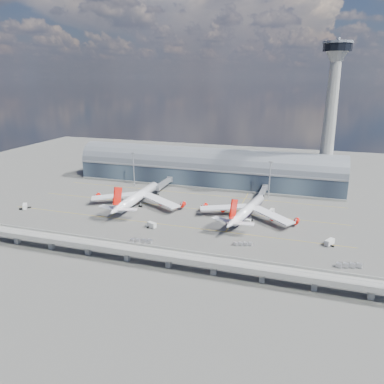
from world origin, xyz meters
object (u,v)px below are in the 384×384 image
(control_tower, at_px, (330,119))
(cargo_train_0, at_px, (141,241))
(service_truck_2, at_px, (245,221))
(cargo_train_1, at_px, (243,244))
(floodlight_mast_left, at_px, (134,168))
(service_truck_4, at_px, (272,212))
(floodlight_mast_right, at_px, (270,179))
(service_truck_3, at_px, (330,242))
(service_truck_1, at_px, (152,225))
(cargo_train_2, at_px, (349,265))
(service_truck_0, at_px, (25,207))
(airliner_right, at_px, (247,211))
(airliner_left, at_px, (137,197))
(service_truck_5, at_px, (119,200))

(control_tower, bearing_deg, cargo_train_0, -126.14)
(service_truck_2, xyz_separation_m, cargo_train_1, (4.32, -29.29, -0.48))
(floodlight_mast_left, xyz_separation_m, service_truck_4, (105.28, -29.70, -12.18))
(floodlight_mast_right, distance_m, cargo_train_0, 105.61)
(service_truck_2, xyz_separation_m, service_truck_3, (44.53, -15.91, 0.16))
(service_truck_1, relative_size, service_truck_3, 0.91)
(service_truck_1, bearing_deg, cargo_train_0, -149.54)
(cargo_train_0, height_order, cargo_train_2, cargo_train_2)
(service_truck_0, relative_size, cargo_train_1, 0.73)
(cargo_train_2, bearing_deg, service_truck_4, 50.00)
(service_truck_3, distance_m, cargo_train_0, 92.53)
(floodlight_mast_left, bearing_deg, service_truck_3, -25.54)
(airliner_right, relative_size, service_truck_4, 11.66)
(service_truck_4, relative_size, cargo_train_2, 0.46)
(service_truck_2, bearing_deg, service_truck_1, 120.25)
(service_truck_0, relative_size, cargo_train_2, 0.62)
(airliner_right, height_order, service_truck_4, airliner_right)
(control_tower, distance_m, cargo_train_0, 155.90)
(cargo_train_0, distance_m, cargo_train_2, 96.25)
(airliner_left, bearing_deg, cargo_train_1, -26.89)
(floodlight_mast_right, bearing_deg, cargo_train_2, -63.04)
(airliner_right, relative_size, cargo_train_0, 5.37)
(airliner_right, height_order, service_truck_3, airliner_right)
(floodlight_mast_right, relative_size, service_truck_0, 3.62)
(floodlight_mast_left, xyz_separation_m, cargo_train_1, (96.74, -78.82, -12.80))
(service_truck_0, bearing_deg, airliner_right, -27.19)
(service_truck_0, xyz_separation_m, service_truck_5, (49.65, 28.93, -0.06))
(service_truck_5, bearing_deg, service_truck_0, 149.91)
(control_tower, xyz_separation_m, service_truck_3, (1.95, -93.44, -50.16))
(service_truck_2, bearing_deg, airliner_right, 4.80)
(cargo_train_0, bearing_deg, control_tower, -24.69)
(control_tower, bearing_deg, service_truck_4, -117.25)
(airliner_left, bearing_deg, service_truck_2, -7.03)
(control_tower, height_order, airliner_right, control_tower)
(airliner_left, relative_size, cargo_train_1, 6.86)
(cargo_train_0, bearing_deg, service_truck_1, 19.58)
(airliner_left, distance_m, cargo_train_2, 130.83)
(cargo_train_1, relative_size, cargo_train_2, 0.84)
(floodlight_mast_right, height_order, service_truck_5, floodlight_mast_right)
(service_truck_0, xyz_separation_m, service_truck_4, (147.66, 37.50, -0.08))
(airliner_right, bearing_deg, cargo_train_1, -73.74)
(service_truck_4, height_order, service_truck_5, service_truck_4)
(control_tower, bearing_deg, cargo_train_2, -85.42)
(service_truck_0, xyz_separation_m, cargo_train_0, (90.42, -23.87, -0.55))
(control_tower, height_order, airliner_left, control_tower)
(control_tower, bearing_deg, service_truck_1, -132.08)
(control_tower, xyz_separation_m, service_truck_4, (-29.72, -57.70, -50.18))
(control_tower, height_order, floodlight_mast_left, control_tower)
(control_tower, distance_m, airliner_right, 94.52)
(airliner_left, relative_size, service_truck_4, 12.61)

